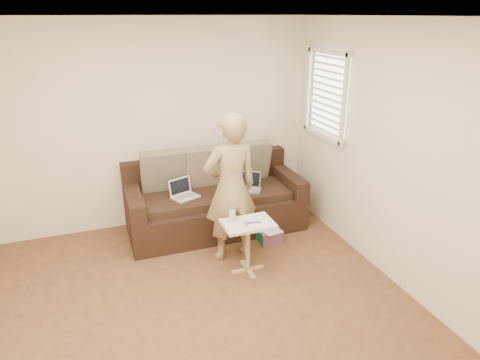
{
  "coord_description": "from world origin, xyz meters",
  "views": [
    {
      "loc": [
        -0.8,
        -3.02,
        2.62
      ],
      "look_at": [
        0.8,
        1.4,
        0.78
      ],
      "focal_mm": 31.97,
      "sensor_mm": 36.0,
      "label": 1
    }
  ],
  "objects_px": {
    "sofa": "(215,198)",
    "drinking_glass": "(232,217)",
    "striped_box": "(269,235)",
    "laptop_silver": "(247,191)",
    "laptop_white": "(186,198)",
    "person": "(231,188)",
    "side_table": "(248,247)"
  },
  "relations": [
    {
      "from": "person",
      "to": "side_table",
      "type": "bearing_deg",
      "value": 96.16
    },
    {
      "from": "person",
      "to": "striped_box",
      "type": "relative_size",
      "value": 6.15
    },
    {
      "from": "person",
      "to": "drinking_glass",
      "type": "height_order",
      "value": "person"
    },
    {
      "from": "striped_box",
      "to": "side_table",
      "type": "bearing_deg",
      "value": -133.04
    },
    {
      "from": "striped_box",
      "to": "laptop_white",
      "type": "bearing_deg",
      "value": 151.4
    },
    {
      "from": "sofa",
      "to": "striped_box",
      "type": "relative_size",
      "value": 7.99
    },
    {
      "from": "laptop_white",
      "to": "striped_box",
      "type": "xyz_separation_m",
      "value": [
        0.91,
        -0.49,
        -0.43
      ]
    },
    {
      "from": "laptop_white",
      "to": "person",
      "type": "relative_size",
      "value": 0.18
    },
    {
      "from": "sofa",
      "to": "drinking_glass",
      "type": "bearing_deg",
      "value": -96.31
    },
    {
      "from": "person",
      "to": "side_table",
      "type": "relative_size",
      "value": 2.9
    },
    {
      "from": "laptop_silver",
      "to": "striped_box",
      "type": "height_order",
      "value": "laptop_silver"
    },
    {
      "from": "side_table",
      "to": "drinking_glass",
      "type": "distance_m",
      "value": 0.39
    },
    {
      "from": "striped_box",
      "to": "sofa",
      "type": "bearing_deg",
      "value": 131.46
    },
    {
      "from": "person",
      "to": "striped_box",
      "type": "xyz_separation_m",
      "value": [
        0.54,
        0.15,
        -0.76
      ]
    },
    {
      "from": "laptop_white",
      "to": "person",
      "type": "xyz_separation_m",
      "value": [
        0.37,
        -0.64,
        0.33
      ]
    },
    {
      "from": "sofa",
      "to": "side_table",
      "type": "xyz_separation_m",
      "value": [
        0.04,
        -1.08,
        -0.13
      ]
    },
    {
      "from": "laptop_silver",
      "to": "drinking_glass",
      "type": "relative_size",
      "value": 2.65
    },
    {
      "from": "drinking_glass",
      "to": "laptop_white",
      "type": "bearing_deg",
      "value": 107.2
    },
    {
      "from": "sofa",
      "to": "person",
      "type": "distance_m",
      "value": 0.84
    },
    {
      "from": "sofa",
      "to": "striped_box",
      "type": "xyz_separation_m",
      "value": [
        0.51,
        -0.58,
        -0.34
      ]
    },
    {
      "from": "sofa",
      "to": "drinking_glass",
      "type": "distance_m",
      "value": 1.04
    },
    {
      "from": "laptop_white",
      "to": "striped_box",
      "type": "distance_m",
      "value": 1.12
    },
    {
      "from": "person",
      "to": "striped_box",
      "type": "distance_m",
      "value": 0.94
    },
    {
      "from": "laptop_white",
      "to": "side_table",
      "type": "distance_m",
      "value": 1.11
    },
    {
      "from": "person",
      "to": "side_table",
      "type": "height_order",
      "value": "person"
    },
    {
      "from": "person",
      "to": "drinking_glass",
      "type": "xyz_separation_m",
      "value": [
        -0.08,
        -0.28,
        -0.2
      ]
    },
    {
      "from": "laptop_white",
      "to": "side_table",
      "type": "xyz_separation_m",
      "value": [
        0.44,
        -1.0,
        -0.23
      ]
    },
    {
      "from": "laptop_white",
      "to": "person",
      "type": "bearing_deg",
      "value": -82.08
    },
    {
      "from": "drinking_glass",
      "to": "striped_box",
      "type": "xyz_separation_m",
      "value": [
        0.62,
        0.43,
        -0.56
      ]
    },
    {
      "from": "sofa",
      "to": "drinking_glass",
      "type": "height_order",
      "value": "sofa"
    },
    {
      "from": "side_table",
      "to": "drinking_glass",
      "type": "bearing_deg",
      "value": 154.87
    },
    {
      "from": "sofa",
      "to": "laptop_white",
      "type": "bearing_deg",
      "value": -168.54
    }
  ]
}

